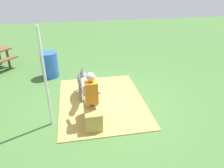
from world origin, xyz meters
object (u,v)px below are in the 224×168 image
(hay_bale, at_px, (93,116))
(pony_standing, at_px, (83,81))
(person_seated, at_px, (91,94))
(water_barrel, at_px, (50,65))
(tent_pole_left, at_px, (45,80))

(hay_bale, distance_m, pony_standing, 1.33)
(hay_bale, relative_size, person_seated, 0.57)
(pony_standing, bearing_deg, hay_bale, -174.18)
(person_seated, height_order, water_barrel, person_seated)
(hay_bale, distance_m, person_seated, 0.54)
(person_seated, bearing_deg, tent_pole_left, 88.99)
(hay_bale, xyz_separation_m, pony_standing, (1.28, 0.13, 0.34))
(pony_standing, height_order, tent_pole_left, tent_pole_left)
(water_barrel, distance_m, tent_pole_left, 2.95)
(person_seated, bearing_deg, water_barrel, 22.53)
(hay_bale, distance_m, water_barrel, 3.26)
(hay_bale, height_order, water_barrel, water_barrel)
(person_seated, bearing_deg, pony_standing, 6.35)
(person_seated, height_order, pony_standing, person_seated)
(pony_standing, height_order, water_barrel, pony_standing)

